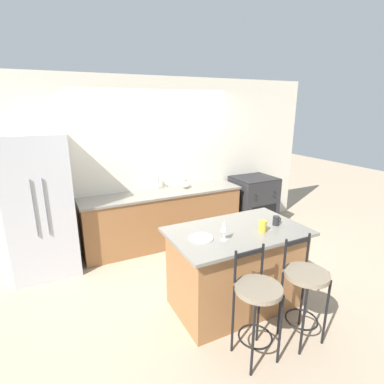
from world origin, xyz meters
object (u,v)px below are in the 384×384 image
(bar_stool_far, at_px, (305,285))
(wine_glass, at_px, (224,227))
(oven_range, at_px, (253,202))
(tumbler_cup, at_px, (263,226))
(pumpkin_decoration, at_px, (186,185))
(refrigerator, at_px, (40,206))
(dinner_plate, at_px, (201,238))
(coffee_mug, at_px, (276,221))
(bar_stool_near, at_px, (257,300))

(bar_stool_far, distance_m, wine_glass, 0.94)
(oven_range, bearing_deg, bar_stool_far, -118.08)
(tumbler_cup, relative_size, pumpkin_decoration, 0.86)
(refrigerator, xyz_separation_m, tumbler_cup, (2.15, -1.96, 0.04))
(wine_glass, bearing_deg, tumbler_cup, -0.68)
(oven_range, bearing_deg, wine_glass, -134.19)
(dinner_plate, bearing_deg, bar_stool_far, -44.83)
(pumpkin_decoration, bearing_deg, oven_range, -4.46)
(dinner_plate, distance_m, wine_glass, 0.27)
(bar_stool_far, height_order, tumbler_cup, tumbler_cup)
(wine_glass, distance_m, pumpkin_decoration, 2.16)
(coffee_mug, bearing_deg, bar_stool_far, -106.82)
(bar_stool_near, distance_m, pumpkin_decoration, 2.74)
(bar_stool_far, relative_size, coffee_mug, 9.55)
(bar_stool_far, relative_size, tumbler_cup, 8.53)
(oven_range, relative_size, wine_glass, 4.60)
(refrigerator, distance_m, tumbler_cup, 2.91)
(coffee_mug, bearing_deg, oven_range, 58.42)
(oven_range, height_order, tumbler_cup, tumbler_cup)
(oven_range, xyz_separation_m, pumpkin_decoration, (-1.36, 0.11, 0.48))
(bar_stool_near, xyz_separation_m, coffee_mug, (0.76, 0.65, 0.38))
(oven_range, distance_m, dinner_plate, 2.84)
(bar_stool_near, relative_size, coffee_mug, 9.55)
(wine_glass, relative_size, coffee_mug, 1.90)
(bar_stool_far, height_order, wine_glass, wine_glass)
(refrigerator, relative_size, wine_glass, 9.15)
(oven_range, xyz_separation_m, coffee_mug, (-1.17, -1.91, 0.51))
(bar_stool_far, bearing_deg, tumbler_cup, 95.49)
(oven_range, bearing_deg, bar_stool_near, -127.04)
(bar_stool_near, bearing_deg, bar_stool_far, -2.20)
(dinner_plate, height_order, pumpkin_decoration, pumpkin_decoration)
(bar_stool_far, distance_m, tumbler_cup, 0.71)
(bar_stool_near, distance_m, dinner_plate, 0.81)
(dinner_plate, bearing_deg, wine_glass, -35.15)
(wine_glass, xyz_separation_m, tumbler_cup, (0.49, -0.01, -0.09))
(bar_stool_near, distance_m, wine_glass, 0.75)
(refrigerator, bearing_deg, oven_range, 0.43)
(refrigerator, bearing_deg, bar_stool_near, -56.83)
(dinner_plate, bearing_deg, coffee_mug, -3.82)
(oven_range, distance_m, coffee_mug, 2.30)
(refrigerator, height_order, coffee_mug, refrigerator)
(dinner_plate, distance_m, pumpkin_decoration, 2.09)
(pumpkin_decoration, bearing_deg, wine_glass, -105.23)
(dinner_plate, distance_m, coffee_mug, 0.94)
(oven_range, relative_size, coffee_mug, 8.71)
(wine_glass, xyz_separation_m, pumpkin_decoration, (0.57, 2.08, -0.13))
(dinner_plate, xyz_separation_m, tumbler_cup, (0.68, -0.14, 0.05))
(tumbler_cup, bearing_deg, pumpkin_decoration, 87.91)
(tumbler_cup, bearing_deg, bar_stool_near, -130.95)
(oven_range, relative_size, bar_stool_near, 0.91)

